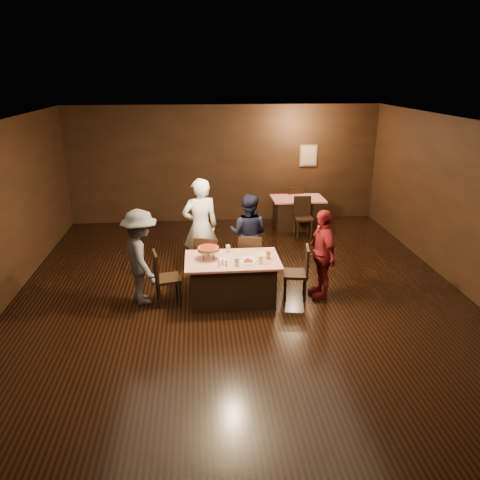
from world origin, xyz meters
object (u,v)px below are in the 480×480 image
object	(u,v)px
back_table	(297,213)
glass_amber	(268,255)
diner_white_jacket	(200,227)
chair_end_left	(168,277)
plate_empty	(263,254)
diner_grey_knit	(141,257)
main_table	(232,280)
chair_back_far	(293,203)
glass_back	(228,249)
glass_front_right	(261,260)
chair_back_near	(303,217)
glass_front_left	(237,262)
pizza_stand	(208,249)
chair_far_right	(251,258)
diner_red_shirt	(322,254)
diner_navy_hoodie	(248,234)
chair_far_left	(208,259)
chair_end_right	(295,273)

from	to	relation	value
back_table	glass_amber	xyz separation A→B (m)	(-1.36, -3.96, 0.46)
back_table	diner_white_jacket	world-z (taller)	diner_white_jacket
chair_end_left	plate_empty	bearing A→B (deg)	-97.13
diner_white_jacket	diner_grey_knit	bearing A→B (deg)	35.13
chair_end_left	diner_grey_knit	distance (m)	0.56
main_table	diner_grey_knit	xyz separation A→B (m)	(-1.53, 0.09, 0.44)
chair_back_far	glass_back	world-z (taller)	chair_back_far
glass_front_right	chair_back_near	bearing A→B (deg)	66.51
diner_white_jacket	back_table	bearing A→B (deg)	-146.14
chair_back_near	glass_front_left	distance (m)	4.01
chair_end_left	glass_back	world-z (taller)	chair_end_left
glass_front_left	glass_amber	size ratio (longest dim) A/B	1.00
glass_front_left	glass_back	bearing A→B (deg)	99.46
diner_white_jacket	pizza_stand	size ratio (longest dim) A/B	5.01
chair_far_right	pizza_stand	bearing A→B (deg)	51.68
chair_back_near	glass_front_right	world-z (taller)	chair_back_near
back_table	glass_back	world-z (taller)	glass_back
main_table	pizza_stand	xyz separation A→B (m)	(-0.40, 0.05, 0.57)
glass_back	diner_grey_knit	bearing A→B (deg)	-171.93
main_table	plate_empty	xyz separation A→B (m)	(0.55, 0.15, 0.39)
chair_end_left	chair_back_far	size ratio (longest dim) A/B	1.00
chair_back_far	diner_red_shirt	size ratio (longest dim) A/B	0.60
chair_end_left	diner_grey_knit	bearing A→B (deg)	65.96
pizza_stand	glass_amber	size ratio (longest dim) A/B	2.71
main_table	glass_front_left	xyz separation A→B (m)	(0.05, -0.30, 0.46)
back_table	chair_far_right	xyz separation A→B (m)	(-1.56, -3.16, 0.09)
diner_navy_hoodie	glass_front_right	distance (m)	1.45
diner_white_jacket	glass_amber	distance (m)	1.71
main_table	diner_grey_knit	bearing A→B (deg)	176.65
chair_far_left	plate_empty	xyz separation A→B (m)	(0.95, -0.60, 0.30)
chair_end_left	glass_front_right	xyz separation A→B (m)	(1.55, -0.25, 0.37)
diner_white_jacket	diner_grey_knit	size ratio (longest dim) A/B	1.16
back_table	glass_front_right	distance (m)	4.45
plate_empty	chair_back_far	bearing A→B (deg)	72.15
diner_grey_knit	pizza_stand	distance (m)	1.14
chair_back_far	glass_front_right	distance (m)	5.01
chair_far_left	glass_front_left	distance (m)	1.20
chair_back_far	plate_empty	distance (m)	4.59
chair_back_far	glass_front_left	size ratio (longest dim) A/B	6.79
diner_navy_hoodie	glass_amber	xyz separation A→B (m)	(0.19, -1.25, 0.05)
diner_white_jacket	chair_back_near	bearing A→B (deg)	-154.77
chair_back_near	diner_navy_hoodie	xyz separation A→B (m)	(-1.55, -2.01, 0.32)
chair_end_right	glass_front_right	world-z (taller)	chair_end_right
chair_far_right	diner_red_shirt	size ratio (longest dim) A/B	0.60
back_table	chair_back_far	bearing A→B (deg)	90.00
plate_empty	chair_far_right	bearing A→B (deg)	104.04
chair_far_right	diner_white_jacket	distance (m)	1.14
chair_far_right	glass_back	bearing A→B (deg)	55.50
pizza_stand	glass_front_left	world-z (taller)	pizza_stand
main_table	pizza_stand	bearing A→B (deg)	172.87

